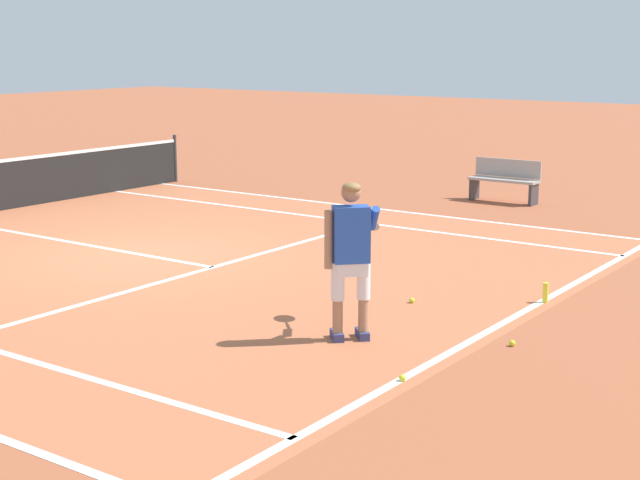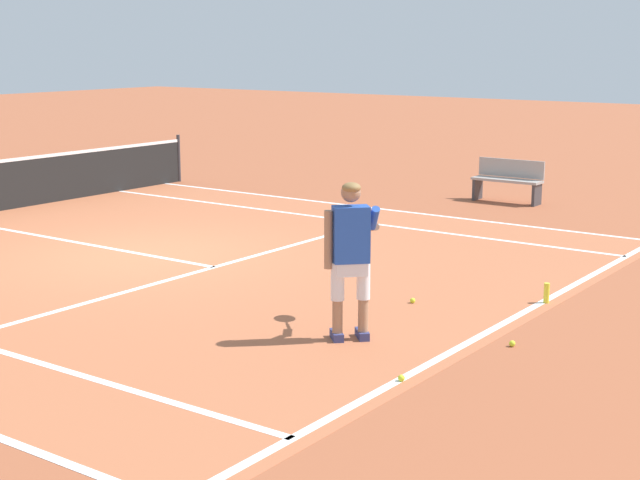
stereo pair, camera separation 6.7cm
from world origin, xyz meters
TOP-DOWN VIEW (x-y plane):
  - ground_plane at (0.00, 0.00)m, footprint 80.00×80.00m
  - court_inner_surface at (0.00, -0.48)m, footprint 10.98×11.34m
  - line_baseline at (0.00, -5.95)m, footprint 10.98×0.10m
  - line_service at (0.00, -1.41)m, footprint 8.23×0.10m
  - line_centre_service at (0.00, 1.79)m, footprint 0.10×6.40m
  - line_singles_right at (4.12, -0.48)m, footprint 0.10×10.94m
  - line_doubles_right at (5.49, -0.48)m, footprint 0.10×10.94m
  - tennis_player at (-1.65, -4.85)m, footprint 1.16×0.74m
  - tennis_ball_near_feet at (-0.00, -4.67)m, footprint 0.07×0.07m
  - tennis_ball_by_baseline at (-0.87, -6.38)m, footprint 0.07×0.07m
  - tennis_ball_mid_court at (-2.46, -5.98)m, footprint 0.07×0.07m
  - courtside_bench at (7.66, -2.38)m, footprint 0.40×1.40m
  - water_bottle at (0.97, -5.99)m, footprint 0.07×0.07m

SIDE VIEW (x-z plane):
  - ground_plane at x=0.00m, z-range 0.00..0.00m
  - court_inner_surface at x=0.00m, z-range 0.00..0.00m
  - line_baseline at x=0.00m, z-range 0.00..0.01m
  - line_service at x=0.00m, z-range 0.00..0.01m
  - line_centre_service at x=0.00m, z-range 0.00..0.01m
  - line_singles_right at x=4.12m, z-range 0.00..0.01m
  - line_doubles_right at x=5.49m, z-range 0.00..0.01m
  - tennis_ball_near_feet at x=0.00m, z-range 0.00..0.07m
  - tennis_ball_by_baseline at x=-0.87m, z-range 0.00..0.07m
  - tennis_ball_mid_court at x=-2.46m, z-range 0.00..0.07m
  - water_bottle at x=0.97m, z-range 0.00..0.25m
  - courtside_bench at x=7.66m, z-range 0.03..0.88m
  - tennis_player at x=-1.65m, z-range 0.13..1.85m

